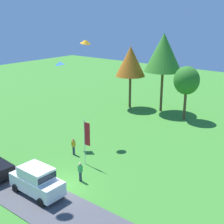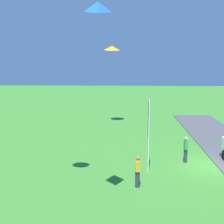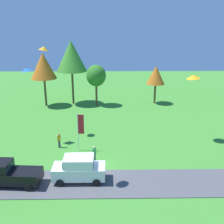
{
  "view_description": "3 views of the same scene",
  "coord_description": "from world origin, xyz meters",
  "px_view_note": "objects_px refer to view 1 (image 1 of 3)",
  "views": [
    {
      "loc": [
        17.45,
        -15.0,
        13.56
      ],
      "look_at": [
        1.64,
        4.74,
        5.54
      ],
      "focal_mm": 50.0,
      "sensor_mm": 36.0,
      "label": 1
    },
    {
      "loc": [
        -19.05,
        5.64,
        6.69
      ],
      "look_at": [
        -0.22,
        6.38,
        3.48
      ],
      "focal_mm": 50.0,
      "sensor_mm": 36.0,
      "label": 2
    },
    {
      "loc": [
        2.13,
        -22.4,
        13.03
      ],
      "look_at": [
        2.57,
        4.24,
        4.45
      ],
      "focal_mm": 42.0,
      "sensor_mm": 36.0,
      "label": 3
    }
  ],
  "objects_px": {
    "car_suv_mid_row": "(37,180)",
    "tree_center_back": "(163,53)",
    "person_on_lawn": "(74,146)",
    "person_watching_sky": "(80,172)",
    "flag_banner": "(86,137)",
    "kite_delta_low_drifter": "(86,42)",
    "tree_right_of_center": "(131,61)",
    "kite_diamond_high_right": "(59,63)",
    "tree_lone_near": "(187,81)"
  },
  "relations": [
    {
      "from": "car_suv_mid_row",
      "to": "tree_center_back",
      "type": "bearing_deg",
      "value": 98.22
    },
    {
      "from": "person_on_lawn",
      "to": "person_watching_sky",
      "type": "relative_size",
      "value": 1.0
    },
    {
      "from": "car_suv_mid_row",
      "to": "flag_banner",
      "type": "bearing_deg",
      "value": 94.41
    },
    {
      "from": "car_suv_mid_row",
      "to": "tree_center_back",
      "type": "xyz_separation_m",
      "value": [
        -3.64,
        25.19,
        7.12
      ]
    },
    {
      "from": "car_suv_mid_row",
      "to": "kite_delta_low_drifter",
      "type": "xyz_separation_m",
      "value": [
        -4.89,
        11.03,
        9.46
      ]
    },
    {
      "from": "person_on_lawn",
      "to": "person_watching_sky",
      "type": "bearing_deg",
      "value": -38.55
    },
    {
      "from": "tree_right_of_center",
      "to": "tree_center_back",
      "type": "bearing_deg",
      "value": 15.68
    },
    {
      "from": "kite_diamond_high_right",
      "to": "flag_banner",
      "type": "bearing_deg",
      "value": -22.77
    },
    {
      "from": "person_on_lawn",
      "to": "tree_right_of_center",
      "type": "xyz_separation_m",
      "value": [
        -5.26,
        17.01,
        6.05
      ]
    },
    {
      "from": "tree_center_back",
      "to": "kite_delta_low_drifter",
      "type": "bearing_deg",
      "value": -95.07
    },
    {
      "from": "car_suv_mid_row",
      "to": "kite_delta_low_drifter",
      "type": "bearing_deg",
      "value": 113.93
    },
    {
      "from": "person_on_lawn",
      "to": "kite_diamond_high_right",
      "type": "bearing_deg",
      "value": 152.9
    },
    {
      "from": "person_watching_sky",
      "to": "kite_diamond_high_right",
      "type": "distance_m",
      "value": 11.96
    },
    {
      "from": "person_on_lawn",
      "to": "kite_diamond_high_right",
      "type": "height_order",
      "value": "kite_diamond_high_right"
    },
    {
      "from": "person_on_lawn",
      "to": "tree_right_of_center",
      "type": "bearing_deg",
      "value": 107.2
    },
    {
      "from": "car_suv_mid_row",
      "to": "flag_banner",
      "type": "relative_size",
      "value": 1.04
    },
    {
      "from": "tree_lone_near",
      "to": "kite_diamond_high_right",
      "type": "relative_size",
      "value": 7.05
    },
    {
      "from": "kite_diamond_high_right",
      "to": "kite_delta_low_drifter",
      "type": "xyz_separation_m",
      "value": [
        1.5,
        2.39,
        2.12
      ]
    },
    {
      "from": "person_on_lawn",
      "to": "tree_right_of_center",
      "type": "relative_size",
      "value": 0.19
    },
    {
      "from": "car_suv_mid_row",
      "to": "person_watching_sky",
      "type": "distance_m",
      "value": 3.79
    },
    {
      "from": "flag_banner",
      "to": "kite_delta_low_drifter",
      "type": "bearing_deg",
      "value": 132.19
    },
    {
      "from": "tree_right_of_center",
      "to": "tree_lone_near",
      "type": "bearing_deg",
      "value": 1.26
    },
    {
      "from": "person_on_lawn",
      "to": "tree_center_back",
      "type": "distance_m",
      "value": 19.8
    },
    {
      "from": "tree_right_of_center",
      "to": "tree_lone_near",
      "type": "distance_m",
      "value": 9.0
    },
    {
      "from": "tree_center_back",
      "to": "flag_banner",
      "type": "height_order",
      "value": "tree_center_back"
    },
    {
      "from": "tree_center_back",
      "to": "person_on_lawn",
      "type": "bearing_deg",
      "value": -87.93
    },
    {
      "from": "tree_lone_near",
      "to": "person_watching_sky",
      "type": "bearing_deg",
      "value": -88.35
    },
    {
      "from": "person_on_lawn",
      "to": "car_suv_mid_row",
      "type": "bearing_deg",
      "value": -66.62
    },
    {
      "from": "flag_banner",
      "to": "person_on_lawn",
      "type": "bearing_deg",
      "value": 163.6
    },
    {
      "from": "tree_center_back",
      "to": "kite_diamond_high_right",
      "type": "height_order",
      "value": "tree_center_back"
    },
    {
      "from": "person_watching_sky",
      "to": "tree_right_of_center",
      "type": "xyz_separation_m",
      "value": [
        -9.42,
        20.32,
        6.05
      ]
    },
    {
      "from": "tree_lone_near",
      "to": "flag_banner",
      "type": "relative_size",
      "value": 1.61
    },
    {
      "from": "tree_center_back",
      "to": "tree_lone_near",
      "type": "height_order",
      "value": "tree_center_back"
    },
    {
      "from": "car_suv_mid_row",
      "to": "tree_lone_near",
      "type": "height_order",
      "value": "tree_lone_near"
    },
    {
      "from": "car_suv_mid_row",
      "to": "person_watching_sky",
      "type": "relative_size",
      "value": 2.69
    },
    {
      "from": "tree_right_of_center",
      "to": "tree_lone_near",
      "type": "relative_size",
      "value": 1.28
    },
    {
      "from": "tree_right_of_center",
      "to": "tree_center_back",
      "type": "relative_size",
      "value": 0.82
    },
    {
      "from": "car_suv_mid_row",
      "to": "flag_banner",
      "type": "distance_m",
      "value": 6.35
    },
    {
      "from": "tree_right_of_center",
      "to": "person_on_lawn",
      "type": "bearing_deg",
      "value": -72.8
    },
    {
      "from": "car_suv_mid_row",
      "to": "person_on_lawn",
      "type": "relative_size",
      "value": 2.69
    },
    {
      "from": "car_suv_mid_row",
      "to": "flag_banner",
      "type": "height_order",
      "value": "flag_banner"
    },
    {
      "from": "person_watching_sky",
      "to": "tree_lone_near",
      "type": "distance_m",
      "value": 20.98
    },
    {
      "from": "tree_right_of_center",
      "to": "kite_delta_low_drifter",
      "type": "height_order",
      "value": "kite_delta_low_drifter"
    },
    {
      "from": "kite_delta_low_drifter",
      "to": "flag_banner",
      "type": "bearing_deg",
      "value": -47.81
    },
    {
      "from": "tree_lone_near",
      "to": "flag_banner",
      "type": "height_order",
      "value": "tree_lone_near"
    },
    {
      "from": "car_suv_mid_row",
      "to": "person_on_lawn",
      "type": "height_order",
      "value": "car_suv_mid_row"
    },
    {
      "from": "car_suv_mid_row",
      "to": "person_watching_sky",
      "type": "height_order",
      "value": "car_suv_mid_row"
    },
    {
      "from": "car_suv_mid_row",
      "to": "person_watching_sky",
      "type": "xyz_separation_m",
      "value": [
        1.18,
        3.58,
        -0.42
      ]
    },
    {
      "from": "kite_diamond_high_right",
      "to": "tree_center_back",
      "type": "bearing_deg",
      "value": 80.56
    },
    {
      "from": "person_watching_sky",
      "to": "tree_lone_near",
      "type": "relative_size",
      "value": 0.24
    }
  ]
}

